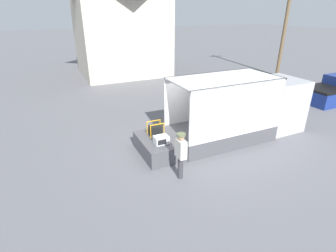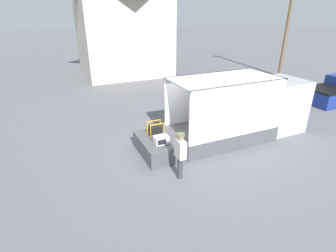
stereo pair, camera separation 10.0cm
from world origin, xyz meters
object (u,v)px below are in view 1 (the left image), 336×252
box_truck (252,113)px  utility_pole (287,15)px  portable_generator (156,130)px  microwave (161,140)px  worker_person (181,152)px

box_truck → utility_pole: (10.09, 8.11, 3.88)m
portable_generator → box_truck: bearing=-4.7°
microwave → utility_pole: utility_pole is taller
box_truck → utility_pole: utility_pole is taller
microwave → portable_generator: portable_generator is taller
worker_person → portable_generator: bearing=89.1°
box_truck → microwave: box_truck is taller
box_truck → utility_pole: 13.51m
portable_generator → utility_pole: utility_pole is taller
microwave → utility_pole: bearing=30.1°
box_truck → worker_person: (-4.57, -1.82, 0.05)m
worker_person → microwave: bearing=93.3°
portable_generator → worker_person: size_ratio=0.36×
box_truck → microwave: 4.67m
microwave → box_truck: bearing=5.1°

